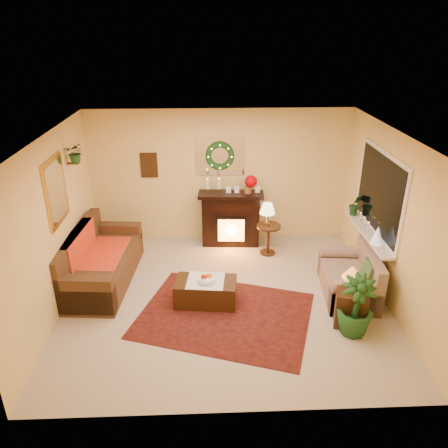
{
  "coord_description": "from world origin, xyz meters",
  "views": [
    {
      "loc": [
        -0.26,
        -5.83,
        3.97
      ],
      "look_at": [
        0.0,
        0.35,
        1.15
      ],
      "focal_mm": 35.0,
      "sensor_mm": 36.0,
      "label": 1
    }
  ],
  "objects_px": {
    "sofa": "(102,258)",
    "coffee_table": "(206,291)",
    "side_table_round": "(268,238)",
    "fireplace": "(231,218)",
    "end_table_square": "(351,307)",
    "loveseat": "(350,271)"
  },
  "relations": [
    {
      "from": "coffee_table",
      "to": "sofa",
      "type": "bearing_deg",
      "value": 163.86
    },
    {
      "from": "fireplace",
      "to": "end_table_square",
      "type": "relative_size",
      "value": 2.03
    },
    {
      "from": "fireplace",
      "to": "side_table_round",
      "type": "xyz_separation_m",
      "value": [
        0.68,
        -0.44,
        -0.23
      ]
    },
    {
      "from": "fireplace",
      "to": "side_table_round",
      "type": "bearing_deg",
      "value": -29.31
    },
    {
      "from": "sofa",
      "to": "fireplace",
      "type": "relative_size",
      "value": 1.91
    },
    {
      "from": "side_table_round",
      "to": "end_table_square",
      "type": "height_order",
      "value": "side_table_round"
    },
    {
      "from": "coffee_table",
      "to": "fireplace",
      "type": "bearing_deg",
      "value": 82.64
    },
    {
      "from": "sofa",
      "to": "side_table_round",
      "type": "height_order",
      "value": "sofa"
    },
    {
      "from": "coffee_table",
      "to": "end_table_square",
      "type": "bearing_deg",
      "value": -9.04
    },
    {
      "from": "side_table_round",
      "to": "end_table_square",
      "type": "bearing_deg",
      "value": -67.15
    },
    {
      "from": "coffee_table",
      "to": "side_table_round",
      "type": "bearing_deg",
      "value": 59.74
    },
    {
      "from": "loveseat",
      "to": "end_table_square",
      "type": "distance_m",
      "value": 0.79
    },
    {
      "from": "side_table_round",
      "to": "coffee_table",
      "type": "bearing_deg",
      "value": -126.74
    },
    {
      "from": "loveseat",
      "to": "coffee_table",
      "type": "relative_size",
      "value": 1.41
    },
    {
      "from": "fireplace",
      "to": "loveseat",
      "type": "height_order",
      "value": "fireplace"
    },
    {
      "from": "sofa",
      "to": "coffee_table",
      "type": "distance_m",
      "value": 1.89
    },
    {
      "from": "sofa",
      "to": "fireplace",
      "type": "distance_m",
      "value": 2.59
    },
    {
      "from": "fireplace",
      "to": "loveseat",
      "type": "relative_size",
      "value": 0.83
    },
    {
      "from": "side_table_round",
      "to": "coffee_table",
      "type": "relative_size",
      "value": 0.63
    },
    {
      "from": "sofa",
      "to": "end_table_square",
      "type": "height_order",
      "value": "sofa"
    },
    {
      "from": "side_table_round",
      "to": "fireplace",
      "type": "bearing_deg",
      "value": 147.0
    },
    {
      "from": "loveseat",
      "to": "coffee_table",
      "type": "height_order",
      "value": "loveseat"
    }
  ]
}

